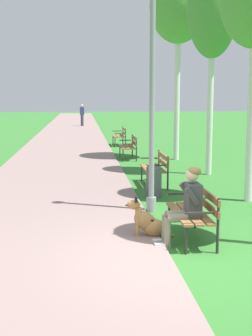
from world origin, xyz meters
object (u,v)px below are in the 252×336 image
at_px(park_bench_mid, 156,166).
at_px(pedestrian_distant, 82,115).
at_px(person_seated_on_near_bench, 186,203).
at_px(birch_tree_fourth, 178,7).
at_px(lamp_post_near, 152,95).
at_px(litter_bin, 154,182).
at_px(park_bench_far, 129,145).
at_px(birch_tree_third, 213,7).
at_px(dog_shepherd, 148,222).
at_px(park_bench_near, 195,209).
at_px(park_bench_furthest, 120,135).

height_order(park_bench_mid, pedestrian_distant, pedestrian_distant).
xyz_separation_m(person_seated_on_near_bench, birch_tree_fourth, (1.84, 9.87, 4.73)).
distance_m(lamp_post_near, litter_bin, 2.43).
bearing_deg(lamp_post_near, birch_tree_fourth, 74.98).
bearing_deg(birch_tree_fourth, park_bench_far, 169.47).
bearing_deg(park_bench_far, lamp_post_near, -92.61).
height_order(person_seated_on_near_bench, lamp_post_near, lamp_post_near).
xyz_separation_m(park_bench_far, pedestrian_distant, (-1.70, 18.47, 0.33)).
xyz_separation_m(birch_tree_third, birch_tree_fourth, (-0.31, 3.35, 0.58)).
bearing_deg(dog_shepherd, person_seated_on_near_bench, -40.41).
bearing_deg(lamp_post_near, park_bench_near, -77.55).
xyz_separation_m(park_bench_furthest, dog_shepherd, (-0.73, -14.44, -0.25)).
bearing_deg(park_bench_near, dog_shepherd, 163.98).
relative_size(park_bench_near, birch_tree_fourth, 0.22).
bearing_deg(park_bench_far, birch_tree_fourth, -10.53).
distance_m(person_seated_on_near_bench, dog_shepherd, 0.82).
xyz_separation_m(lamp_post_near, birch_tree_fourth, (2.06, 7.68, 3.06)).
distance_m(lamp_post_near, pedestrian_distant, 26.54).
relative_size(person_seated_on_near_bench, lamp_post_near, 0.27).
bearing_deg(park_bench_mid, person_seated_on_near_bench, -93.72).
distance_m(park_bench_far, pedestrian_distant, 18.55).
distance_m(park_bench_near, park_bench_far, 9.94).
relative_size(park_bench_furthest, lamp_post_near, 0.33).
relative_size(park_bench_mid, dog_shepherd, 1.80).
bearing_deg(park_bench_furthest, birch_tree_fourth, -71.86).
bearing_deg(person_seated_on_near_bench, birch_tree_fourth, 79.46).
distance_m(dog_shepherd, litter_bin, 3.14).
xyz_separation_m(park_bench_furthest, birch_tree_third, (1.96, -8.37, 4.31)).
xyz_separation_m(park_bench_near, birch_tree_third, (1.94, 6.28, 4.31)).
height_order(park_bench_furthest, dog_shepherd, park_bench_furthest).
distance_m(park_bench_near, birch_tree_third, 7.86).
xyz_separation_m(birch_tree_fourth, litter_bin, (-1.80, -6.33, -5.06)).
bearing_deg(park_bench_furthest, dog_shepherd, -92.89).
xyz_separation_m(dog_shepherd, birch_tree_fourth, (2.38, 9.41, 5.15)).
bearing_deg(pedestrian_distant, lamp_post_near, -87.11).
bearing_deg(dog_shepherd, birch_tree_third, 66.12).
height_order(park_bench_near, litter_bin, park_bench_near).
height_order(park_bench_near, lamp_post_near, lamp_post_near).
bearing_deg(park_bench_near, park_bench_mid, 88.57).
xyz_separation_m(park_bench_near, dog_shepherd, (-0.75, 0.21, -0.25)).
distance_m(park_bench_furthest, birch_tree_fourth, 7.21).
relative_size(park_bench_near, lamp_post_near, 0.33).
distance_m(park_bench_far, park_bench_furthest, 4.71).
bearing_deg(park_bench_near, lamp_post_near, 102.45).
distance_m(park_bench_far, birch_tree_fourth, 5.19).
xyz_separation_m(lamp_post_near, birch_tree_third, (2.37, 4.33, 2.48)).
bearing_deg(park_bench_near, park_bench_far, 90.38).
bearing_deg(park_bench_near, person_seated_on_near_bench, -130.19).
bearing_deg(lamp_post_near, park_bench_mid, 78.97).
bearing_deg(park_bench_furthest, park_bench_far, -90.59).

